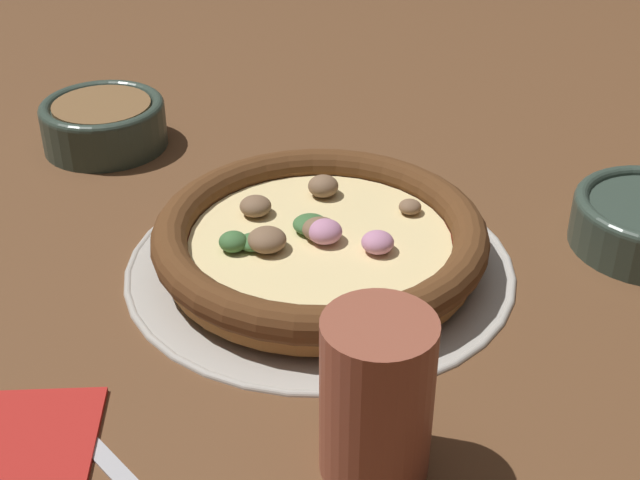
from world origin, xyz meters
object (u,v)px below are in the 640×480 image
pizza (320,239)px  bowl_far (104,122)px  drinking_cup (377,398)px  pizza_tray (320,263)px

pizza → bowl_far: size_ratio=2.15×
bowl_far → drinking_cup: 0.52m
pizza_tray → bowl_far: bearing=-172.8°
pizza_tray → drinking_cup: (0.20, -0.11, 0.05)m
pizza → bowl_far: bowl_far is taller
bowl_far → drinking_cup: (0.51, -0.07, 0.03)m
pizza_tray → pizza: size_ratio=1.18×
pizza_tray → bowl_far: size_ratio=2.53×
pizza_tray → bowl_far: (-0.32, -0.04, 0.02)m
pizza → drinking_cup: 0.23m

